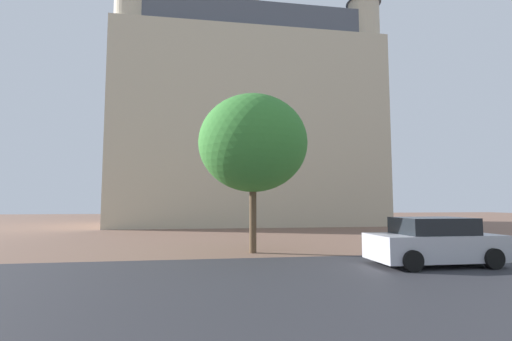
% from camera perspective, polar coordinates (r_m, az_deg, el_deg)
% --- Properties ---
extents(ground_plane, '(120.00, 120.00, 0.00)m').
position_cam_1_polar(ground_plane, '(10.32, 0.75, -16.45)').
color(ground_plane, brown).
extents(street_asphalt_strip, '(120.00, 8.86, 0.00)m').
position_cam_1_polar(street_asphalt_strip, '(9.53, 1.62, -17.39)').
color(street_asphalt_strip, '#2D2D33').
rests_on(street_asphalt_strip, ground_plane).
extents(landmark_building, '(23.99, 12.27, 37.93)m').
position_cam_1_polar(landmark_building, '(36.46, -1.91, 9.32)').
color(landmark_building, beige).
rests_on(landmark_building, ground_plane).
extents(car_silver, '(4.12, 2.10, 1.55)m').
position_cam_1_polar(car_silver, '(13.55, 25.94, -10.04)').
color(car_silver, '#B2B2BC').
rests_on(car_silver, ground_plane).
extents(tree_curb_far, '(4.54, 4.54, 6.56)m').
position_cam_1_polar(tree_curb_far, '(15.31, -0.48, 4.25)').
color(tree_curb_far, brown).
rests_on(tree_curb_far, ground_plane).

